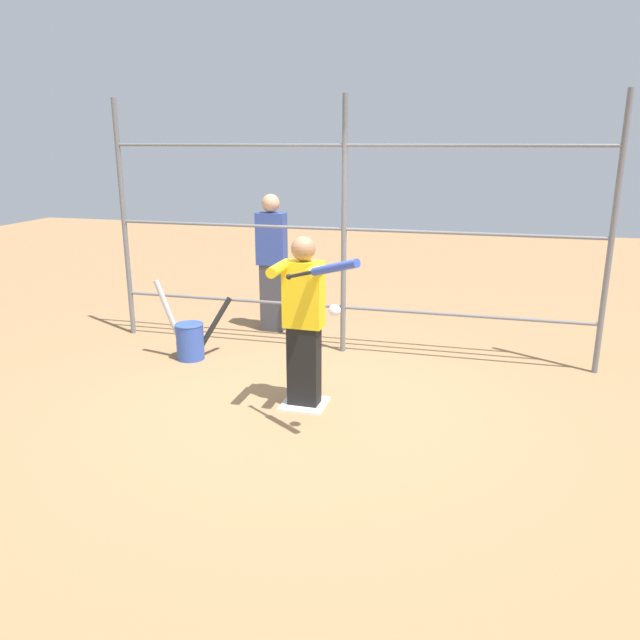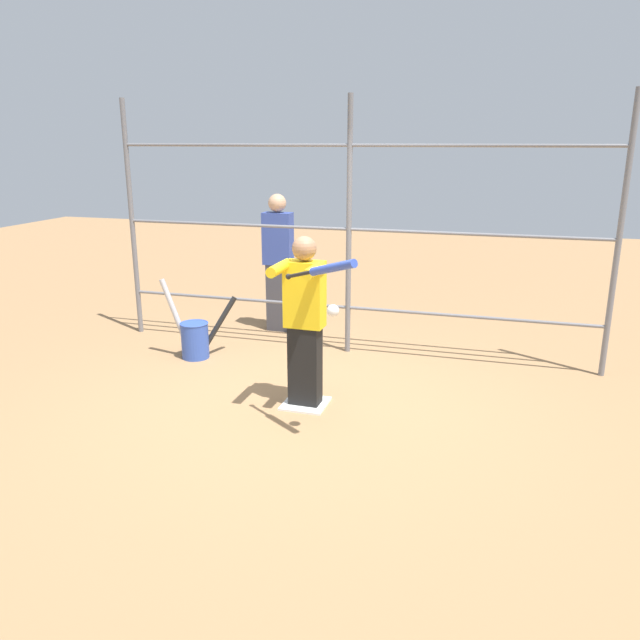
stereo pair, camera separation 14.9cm
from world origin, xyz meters
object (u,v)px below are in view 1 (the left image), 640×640
object	(u,v)px
batter	(303,317)
bat_bucket	(190,339)
softball_in_flight	(335,310)
baseball_bat_swinging	(328,269)
bystander_behind_fence	(272,261)

from	to	relation	value
batter	bat_bucket	distance (m)	1.94
batter	softball_in_flight	bearing A→B (deg)	125.23
batter	baseball_bat_swinging	world-z (taller)	batter
batter	bystander_behind_fence	distance (m)	2.44
softball_in_flight	bat_bucket	bearing A→B (deg)	-37.11
baseball_bat_swinging	bystander_behind_fence	size ratio (longest dim) A/B	0.40
baseball_bat_swinging	bat_bucket	distance (m)	2.82
softball_in_flight	bat_bucket	distance (m)	2.69
bat_bucket	bystander_behind_fence	bearing A→B (deg)	-112.80
baseball_bat_swinging	bat_bucket	bearing A→B (deg)	-38.71
batter	baseball_bat_swinging	size ratio (longest dim) A/B	2.24
softball_in_flight	bat_bucket	size ratio (longest dim) A/B	0.11
baseball_bat_swinging	batter	bearing A→B (deg)	-59.50
batter	baseball_bat_swinging	distance (m)	0.98
batter	softball_in_flight	world-z (taller)	batter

